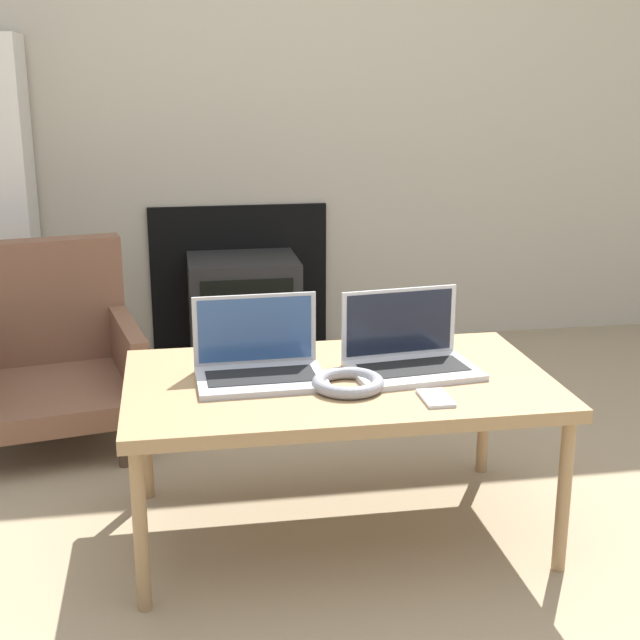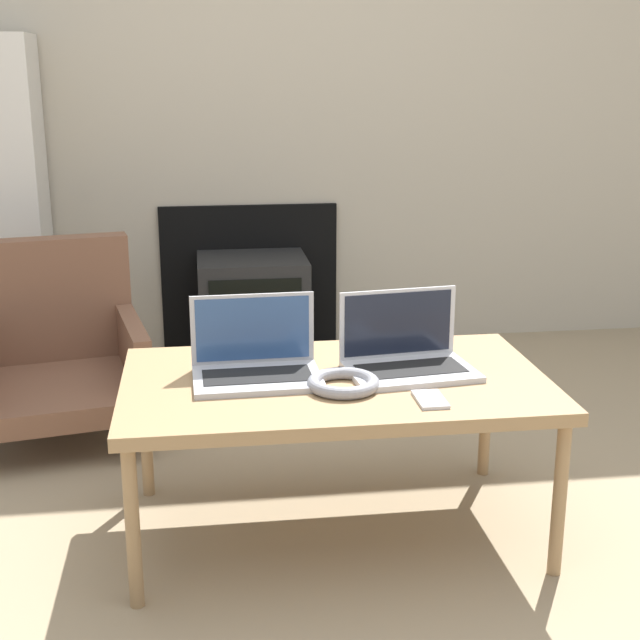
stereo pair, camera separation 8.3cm
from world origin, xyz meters
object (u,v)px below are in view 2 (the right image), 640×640
Objects in this scene: tv at (253,309)px; armchair at (53,348)px; laptop_left at (256,361)px; phone at (430,399)px; laptop_right at (406,354)px; headphones at (343,383)px.

armchair is (-0.77, -0.69, 0.07)m from tv.
laptop_left reaches higher than phone.
phone is 0.26× the size of tv.
tv is (-0.33, 1.56, -0.27)m from laptop_right.
armchair is (-1.10, 1.11, -0.17)m from phone.
phone is at bearing -29.72° from headphones.
headphones is 0.40× the size of tv.
armchair reaches higher than tv.
laptop_left is at bearing 149.86° from phone.
phone is (0.20, -0.12, -0.01)m from headphones.
laptop_right reaches higher than armchair.
laptop_left is 1.12m from armchair.
laptop_right is (0.42, -0.00, 0.00)m from laptop_left.
laptop_right is 0.77× the size of tv.
laptop_left is 1.83× the size of headphones.
laptop_right is 0.50× the size of armchair.
laptop_left is at bearing -62.84° from armchair.
laptop_left is 2.82× the size of phone.
phone is (0.01, -0.25, -0.04)m from laptop_right.
headphones is 0.26× the size of armchair.
laptop_right is at bearing -77.91° from tv.
laptop_left is 0.73× the size of tv.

